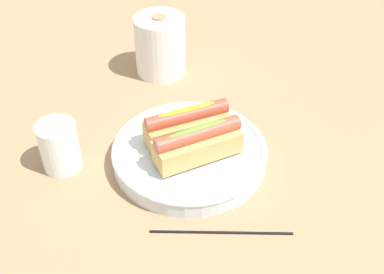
# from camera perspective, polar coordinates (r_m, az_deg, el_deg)

# --- Properties ---
(ground_plane) EXTENTS (2.40, 2.40, 0.00)m
(ground_plane) POSITION_cam_1_polar(r_m,az_deg,el_deg) (0.87, -0.18, -3.33)
(ground_plane) COLOR #9E7A56
(serving_bowl) EXTENTS (0.27, 0.27, 0.04)m
(serving_bowl) POSITION_cam_1_polar(r_m,az_deg,el_deg) (0.86, -0.00, -1.85)
(serving_bowl) COLOR silver
(serving_bowl) RESTS_ON ground_plane
(hotdog_front) EXTENTS (0.16, 0.09, 0.06)m
(hotdog_front) POSITION_cam_1_polar(r_m,az_deg,el_deg) (0.82, 0.68, -0.73)
(hotdog_front) COLOR tan
(hotdog_front) RESTS_ON serving_bowl
(hotdog_back) EXTENTS (0.16, 0.09, 0.06)m
(hotdog_back) POSITION_cam_1_polar(r_m,az_deg,el_deg) (0.86, -0.65, 1.51)
(hotdog_back) COLOR tan
(hotdog_back) RESTS_ON serving_bowl
(water_glass) EXTENTS (0.07, 0.07, 0.09)m
(water_glass) POSITION_cam_1_polar(r_m,az_deg,el_deg) (0.87, -15.19, -1.20)
(water_glass) COLOR white
(water_glass) RESTS_ON ground_plane
(paper_towel_roll) EXTENTS (0.11, 0.11, 0.13)m
(paper_towel_roll) POSITION_cam_1_polar(r_m,az_deg,el_deg) (1.09, -3.73, 10.61)
(paper_towel_roll) COLOR white
(paper_towel_roll) RESTS_ON ground_plane
(chopstick_near) EXTENTS (0.22, 0.04, 0.01)m
(chopstick_near) POSITION_cam_1_polar(r_m,az_deg,el_deg) (0.76, 3.44, -10.97)
(chopstick_near) COLOR black
(chopstick_near) RESTS_ON ground_plane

